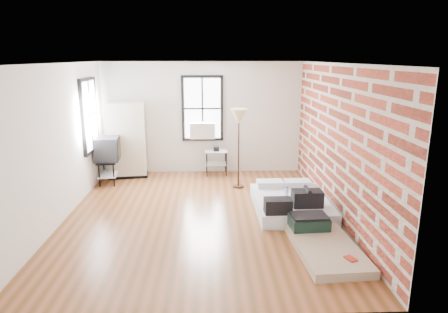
{
  "coord_description": "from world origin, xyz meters",
  "views": [
    {
      "loc": [
        0.2,
        -7.02,
        2.91
      ],
      "look_at": [
        0.45,
        0.3,
        1.07
      ],
      "focal_mm": 32.0,
      "sensor_mm": 36.0,
      "label": 1
    }
  ],
  "objects_px": {
    "mattress_main": "(291,202)",
    "mattress_bare": "(322,241)",
    "floor_lamp": "(239,120)",
    "tv_stand": "(107,150)",
    "wardrobe": "(127,140)",
    "side_table": "(216,155)"
  },
  "relations": [
    {
      "from": "mattress_main",
      "to": "mattress_bare",
      "type": "height_order",
      "value": "mattress_main"
    },
    {
      "from": "floor_lamp",
      "to": "tv_stand",
      "type": "xyz_separation_m",
      "value": [
        -3.04,
        0.44,
        -0.76
      ]
    },
    {
      "from": "mattress_main",
      "to": "mattress_bare",
      "type": "xyz_separation_m",
      "value": [
        0.17,
        -1.59,
        -0.06
      ]
    },
    {
      "from": "mattress_bare",
      "to": "wardrobe",
      "type": "relative_size",
      "value": 0.94
    },
    {
      "from": "tv_stand",
      "to": "floor_lamp",
      "type": "bearing_deg",
      "value": -13.24
    },
    {
      "from": "side_table",
      "to": "floor_lamp",
      "type": "height_order",
      "value": "floor_lamp"
    },
    {
      "from": "side_table",
      "to": "tv_stand",
      "type": "height_order",
      "value": "tv_stand"
    },
    {
      "from": "floor_lamp",
      "to": "tv_stand",
      "type": "bearing_deg",
      "value": 171.85
    },
    {
      "from": "floor_lamp",
      "to": "wardrobe",
      "type": "bearing_deg",
      "value": 160.32
    },
    {
      "from": "mattress_main",
      "to": "wardrobe",
      "type": "distance_m",
      "value": 4.42
    },
    {
      "from": "mattress_main",
      "to": "floor_lamp",
      "type": "bearing_deg",
      "value": 121.24
    },
    {
      "from": "mattress_bare",
      "to": "floor_lamp",
      "type": "height_order",
      "value": "floor_lamp"
    },
    {
      "from": "tv_stand",
      "to": "mattress_bare",
      "type": "bearing_deg",
      "value": -45.29
    },
    {
      "from": "wardrobe",
      "to": "side_table",
      "type": "bearing_deg",
      "value": -5.42
    },
    {
      "from": "mattress_bare",
      "to": "tv_stand",
      "type": "bearing_deg",
      "value": 136.29
    },
    {
      "from": "mattress_bare",
      "to": "side_table",
      "type": "bearing_deg",
      "value": 107.65
    },
    {
      "from": "wardrobe",
      "to": "side_table",
      "type": "xyz_separation_m",
      "value": [
        2.2,
        0.07,
        -0.42
      ]
    },
    {
      "from": "mattress_main",
      "to": "wardrobe",
      "type": "bearing_deg",
      "value": 145.23
    },
    {
      "from": "side_table",
      "to": "floor_lamp",
      "type": "bearing_deg",
      "value": -64.71
    },
    {
      "from": "wardrobe",
      "to": "mattress_bare",
      "type": "bearing_deg",
      "value": -53.98
    },
    {
      "from": "side_table",
      "to": "mattress_main",
      "type": "bearing_deg",
      "value": -60.66
    },
    {
      "from": "mattress_bare",
      "to": "floor_lamp",
      "type": "relative_size",
      "value": 0.96
    }
  ]
}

